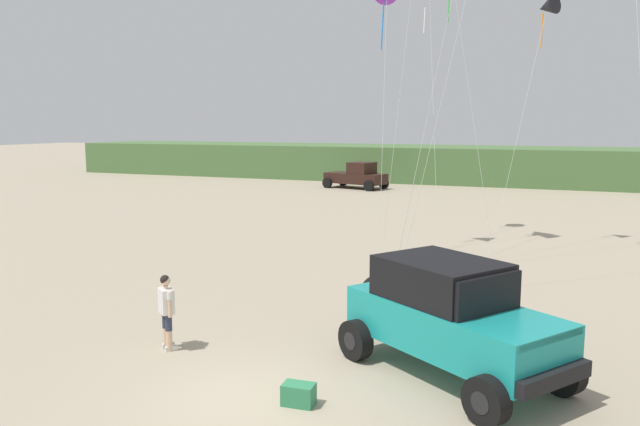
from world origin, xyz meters
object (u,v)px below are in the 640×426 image
object	(u,v)px
jeep	(451,316)
person_watching	(167,308)
cooler_box	(299,394)
kite_orange_streamer	(547,7)
distant_pickup	(357,176)

from	to	relation	value
jeep	person_watching	size ratio (longest dim) A/B	2.96
cooler_box	kite_orange_streamer	world-z (taller)	kite_orange_streamer
person_watching	distant_pickup	xyz separation A→B (m)	(-6.92, 33.43, 0.00)
distant_pickup	kite_orange_streamer	distance (m)	24.08
person_watching	distant_pickup	size ratio (longest dim) A/B	0.34
jeep	distant_pickup	xyz separation A→B (m)	(-12.88, 32.51, -0.26)
jeep	person_watching	distance (m)	6.03
jeep	distant_pickup	distance (m)	34.97
cooler_box	distant_pickup	size ratio (longest dim) A/B	0.11
kite_orange_streamer	jeep	bearing A→B (deg)	-93.17
cooler_box	kite_orange_streamer	size ratio (longest dim) A/B	0.06
jeep	person_watching	bearing A→B (deg)	-171.24
jeep	cooler_box	size ratio (longest dim) A/B	8.82
person_watching	cooler_box	world-z (taller)	person_watching
jeep	distant_pickup	size ratio (longest dim) A/B	1.00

